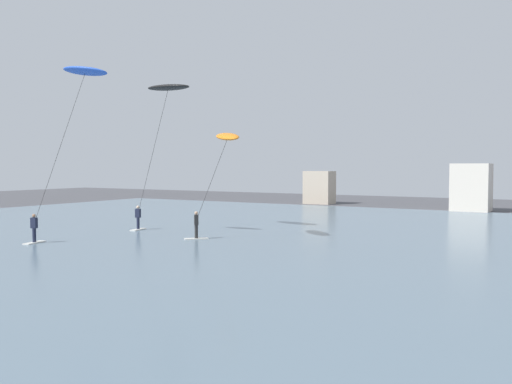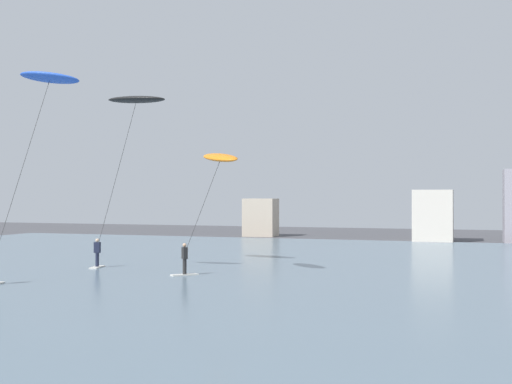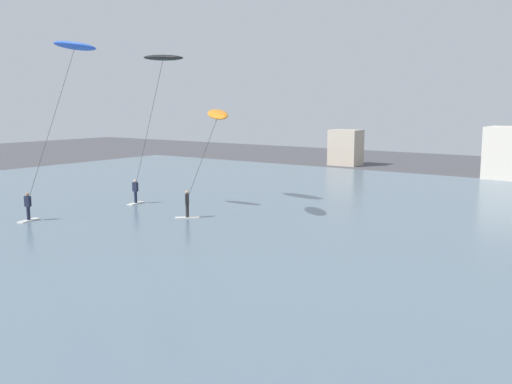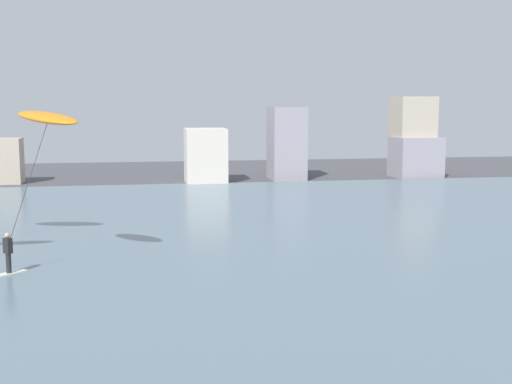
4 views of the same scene
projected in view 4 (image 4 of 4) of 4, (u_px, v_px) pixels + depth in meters
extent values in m
cube|color=slate|center=(249.00, 249.00, 30.25)|extent=(84.00, 52.00, 0.10)
cube|color=#B7A893|center=(2.00, 161.00, 56.13)|extent=(3.26, 2.43, 3.90)
cube|color=beige|center=(205.00, 156.00, 56.71)|extent=(3.49, 3.84, 4.72)
cube|color=gray|center=(287.00, 143.00, 59.33)|extent=(3.03, 3.71, 6.55)
cube|color=#B7A893|center=(412.00, 137.00, 61.45)|extent=(3.50, 3.45, 7.52)
cube|color=gray|center=(416.00, 157.00, 61.12)|extent=(4.15, 3.64, 3.76)
cube|color=silver|center=(9.00, 274.00, 25.49)|extent=(1.30, 1.30, 0.06)
cylinder|color=black|center=(9.00, 263.00, 25.44)|extent=(0.20, 0.20, 0.78)
cube|color=black|center=(8.00, 246.00, 25.35)|extent=(0.40, 0.40, 0.60)
sphere|color=tan|center=(7.00, 235.00, 25.30)|extent=(0.20, 0.20, 0.20)
cylinder|color=#333333|center=(28.00, 184.00, 25.66)|extent=(1.59, 1.03, 4.84)
ellipsoid|color=orange|center=(48.00, 118.00, 25.95)|extent=(3.02, 2.64, 0.92)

